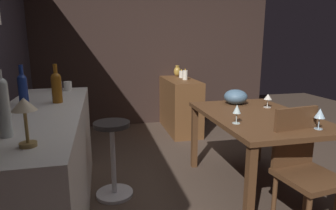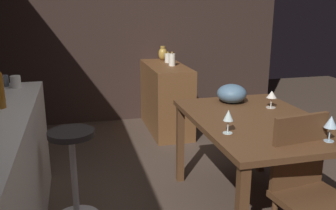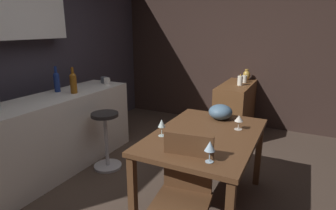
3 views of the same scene
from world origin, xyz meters
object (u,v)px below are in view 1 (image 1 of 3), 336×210
(cup_slate, at_px, (58,86))
(vase_brass, at_px, (177,71))
(counter_lamp, at_px, (24,111))
(pillar_candle_short, at_px, (185,75))
(wine_glass_left, at_px, (237,110))
(wine_glass_right, at_px, (268,97))
(wine_bottle_clear, at_px, (3,105))
(wine_bottle_amber, at_px, (57,86))
(cup_white, at_px, (68,86))
(sideboard_cabinet, at_px, (180,105))
(fruit_bowl, at_px, (236,97))
(wine_bottle_cobalt, at_px, (23,88))
(bar_stool, at_px, (113,157))
(wine_glass_center, at_px, (320,114))
(dining_table, at_px, (258,123))
(chair_near_window, at_px, (303,166))
(pillar_candle_tall, at_px, (182,74))

(cup_slate, height_order, vase_brass, vase_brass)
(counter_lamp, bearing_deg, pillar_candle_short, -29.84)
(wine_glass_left, xyz_separation_m, vase_brass, (2.61, -0.21, 0.05))
(wine_glass_right, relative_size, wine_bottle_clear, 0.39)
(wine_bottle_amber, xyz_separation_m, cup_white, (0.60, -0.02, -0.09))
(sideboard_cabinet, bearing_deg, wine_bottle_clear, 148.05)
(fruit_bowl, bearing_deg, wine_glass_right, -132.80)
(sideboard_cabinet, bearing_deg, vase_brass, -9.04)
(wine_bottle_cobalt, bearing_deg, sideboard_cabinet, -43.70)
(bar_stool, relative_size, wine_glass_center, 4.39)
(dining_table, height_order, sideboard_cabinet, sideboard_cabinet)
(wine_glass_center, height_order, pillar_candle_short, pillar_candle_short)
(sideboard_cabinet, bearing_deg, wine_glass_right, -166.53)
(dining_table, bearing_deg, wine_glass_left, 124.62)
(fruit_bowl, relative_size, wine_bottle_clear, 0.70)
(chair_near_window, xyz_separation_m, wine_glass_left, (0.36, 0.37, 0.36))
(cup_white, height_order, cup_slate, cup_white)
(pillar_candle_short, height_order, vase_brass, vase_brass)
(vase_brass, bearing_deg, wine_glass_right, -170.40)
(wine_bottle_cobalt, bearing_deg, wine_bottle_clear, -172.83)
(cup_white, distance_m, pillar_candle_short, 1.97)
(wine_bottle_cobalt, distance_m, vase_brass, 2.92)
(bar_stool, height_order, pillar_candle_short, pillar_candle_short)
(wine_glass_left, bearing_deg, pillar_candle_tall, -5.25)
(sideboard_cabinet, relative_size, wine_bottle_cobalt, 3.50)
(wine_glass_right, xyz_separation_m, fruit_bowl, (0.22, 0.24, -0.03))
(sideboard_cabinet, height_order, fruit_bowl, fruit_bowl)
(dining_table, relative_size, bar_stool, 1.90)
(wine_glass_left, height_order, fruit_bowl, same)
(sideboard_cabinet, height_order, wine_bottle_cobalt, wine_bottle_cobalt)
(pillar_candle_short, bearing_deg, pillar_candle_tall, -3.22)
(wine_glass_left, xyz_separation_m, wine_glass_center, (-0.28, -0.53, 0.01))
(cup_white, distance_m, counter_lamp, 1.64)
(wine_bottle_amber, bearing_deg, dining_table, -95.33)
(wine_glass_right, bearing_deg, cup_slate, 73.98)
(dining_table, bearing_deg, fruit_bowl, 0.02)
(fruit_bowl, bearing_deg, pillar_candle_tall, 3.67)
(pillar_candle_tall, bearing_deg, pillar_candle_short, 176.78)
(chair_near_window, distance_m, wine_bottle_amber, 2.00)
(counter_lamp, bearing_deg, dining_table, -63.13)
(wine_glass_left, distance_m, wine_bottle_clear, 1.62)
(wine_glass_left, xyz_separation_m, wine_bottle_amber, (0.39, 1.40, 0.18))
(wine_glass_center, bearing_deg, counter_lamp, 100.69)
(chair_near_window, xyz_separation_m, vase_brass, (2.98, 0.16, 0.41))
(wine_glass_center, distance_m, counter_lamp, 1.98)
(wine_glass_center, distance_m, pillar_candle_tall, 2.70)
(chair_near_window, xyz_separation_m, cup_slate, (1.42, 1.86, 0.45))
(wine_glass_left, height_order, vase_brass, vase_brass)
(sideboard_cabinet, xyz_separation_m, counter_lamp, (-2.88, 1.55, 0.66))
(wine_bottle_clear, bearing_deg, fruit_bowl, -58.20)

